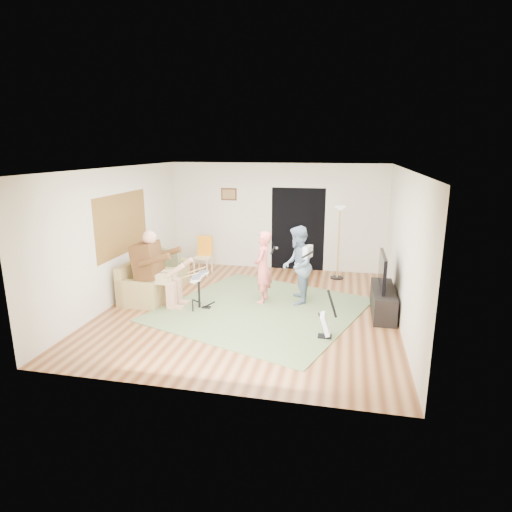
{
  "coord_description": "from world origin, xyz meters",
  "views": [
    {
      "loc": [
        1.73,
        -7.68,
        3.08
      ],
      "look_at": [
        0.04,
        0.3,
        1.0
      ],
      "focal_mm": 30.0,
      "sensor_mm": 36.0,
      "label": 1
    }
  ],
  "objects_px": {
    "singer": "(263,267)",
    "guitarist": "(297,265)",
    "drum_kit": "(199,293)",
    "television": "(382,270)",
    "guitar_spare": "(326,324)",
    "torchiere_lamp": "(339,230)",
    "dining_chair": "(203,261)",
    "tv_cabinet": "(383,301)",
    "sofa": "(153,281)"
  },
  "relations": [
    {
      "from": "singer",
      "to": "guitarist",
      "type": "height_order",
      "value": "guitarist"
    },
    {
      "from": "guitarist",
      "to": "drum_kit",
      "type": "bearing_deg",
      "value": -73.07
    },
    {
      "from": "guitar_spare",
      "to": "television",
      "type": "distance_m",
      "value": 1.72
    },
    {
      "from": "dining_chair",
      "to": "television",
      "type": "distance_m",
      "value": 4.55
    },
    {
      "from": "guitarist",
      "to": "dining_chair",
      "type": "xyz_separation_m",
      "value": [
        -2.52,
        1.58,
        -0.46
      ]
    },
    {
      "from": "sofa",
      "to": "guitar_spare",
      "type": "bearing_deg",
      "value": -21.56
    },
    {
      "from": "dining_chair",
      "to": "television",
      "type": "xyz_separation_m",
      "value": [
        4.14,
        -1.83,
        0.52
      ]
    },
    {
      "from": "guitar_spare",
      "to": "television",
      "type": "bearing_deg",
      "value": 53.85
    },
    {
      "from": "singer",
      "to": "dining_chair",
      "type": "xyz_separation_m",
      "value": [
        -1.84,
        1.67,
        -0.4
      ]
    },
    {
      "from": "drum_kit",
      "to": "torchiere_lamp",
      "type": "relative_size",
      "value": 0.4
    },
    {
      "from": "tv_cabinet",
      "to": "television",
      "type": "distance_m",
      "value": 0.6
    },
    {
      "from": "drum_kit",
      "to": "guitar_spare",
      "type": "distance_m",
      "value": 2.64
    },
    {
      "from": "dining_chair",
      "to": "tv_cabinet",
      "type": "distance_m",
      "value": 4.57
    },
    {
      "from": "drum_kit",
      "to": "guitarist",
      "type": "height_order",
      "value": "guitarist"
    },
    {
      "from": "singer",
      "to": "guitarist",
      "type": "xyz_separation_m",
      "value": [
        0.68,
        0.09,
        0.06
      ]
    },
    {
      "from": "dining_chair",
      "to": "guitar_spare",
      "type": "bearing_deg",
      "value": -42.35
    },
    {
      "from": "sofa",
      "to": "singer",
      "type": "xyz_separation_m",
      "value": [
        2.44,
        -0.03,
        0.47
      ]
    },
    {
      "from": "drum_kit",
      "to": "torchiere_lamp",
      "type": "bearing_deg",
      "value": 44.86
    },
    {
      "from": "sofa",
      "to": "guitar_spare",
      "type": "height_order",
      "value": "guitar_spare"
    },
    {
      "from": "dining_chair",
      "to": "tv_cabinet",
      "type": "bearing_deg",
      "value": -21.44
    },
    {
      "from": "guitarist",
      "to": "television",
      "type": "bearing_deg",
      "value": 76.98
    },
    {
      "from": "singer",
      "to": "guitarist",
      "type": "relative_size",
      "value": 0.93
    },
    {
      "from": "singer",
      "to": "guitar_spare",
      "type": "relative_size",
      "value": 1.74
    },
    {
      "from": "torchiere_lamp",
      "to": "tv_cabinet",
      "type": "relative_size",
      "value": 1.25
    },
    {
      "from": "television",
      "to": "guitarist",
      "type": "bearing_deg",
      "value": 171.17
    },
    {
      "from": "television",
      "to": "sofa",
      "type": "bearing_deg",
      "value": 177.66
    },
    {
      "from": "singer",
      "to": "dining_chair",
      "type": "distance_m",
      "value": 2.51
    },
    {
      "from": "sofa",
      "to": "dining_chair",
      "type": "height_order",
      "value": "dining_chair"
    },
    {
      "from": "drum_kit",
      "to": "television",
      "type": "distance_m",
      "value": 3.52
    },
    {
      "from": "singer",
      "to": "television",
      "type": "distance_m",
      "value": 2.31
    },
    {
      "from": "sofa",
      "to": "guitarist",
      "type": "height_order",
      "value": "guitarist"
    },
    {
      "from": "sofa",
      "to": "tv_cabinet",
      "type": "relative_size",
      "value": 1.4
    },
    {
      "from": "drum_kit",
      "to": "television",
      "type": "height_order",
      "value": "television"
    },
    {
      "from": "sofa",
      "to": "television",
      "type": "bearing_deg",
      "value": -2.34
    },
    {
      "from": "singer",
      "to": "television",
      "type": "height_order",
      "value": "singer"
    },
    {
      "from": "drum_kit",
      "to": "guitarist",
      "type": "bearing_deg",
      "value": 21.13
    },
    {
      "from": "television",
      "to": "drum_kit",
      "type": "bearing_deg",
      "value": -172.46
    },
    {
      "from": "drum_kit",
      "to": "tv_cabinet",
      "type": "height_order",
      "value": "drum_kit"
    },
    {
      "from": "guitarist",
      "to": "tv_cabinet",
      "type": "bearing_deg",
      "value": 77.24
    },
    {
      "from": "drum_kit",
      "to": "sofa",
      "type": "bearing_deg",
      "value": 153.22
    },
    {
      "from": "guitar_spare",
      "to": "singer",
      "type": "bearing_deg",
      "value": 132.67
    },
    {
      "from": "guitarist",
      "to": "guitar_spare",
      "type": "xyz_separation_m",
      "value": [
        0.67,
        -1.55,
        -0.55
      ]
    },
    {
      "from": "guitar_spare",
      "to": "tv_cabinet",
      "type": "height_order",
      "value": "guitar_spare"
    },
    {
      "from": "singer",
      "to": "torchiere_lamp",
      "type": "bearing_deg",
      "value": 145.93
    },
    {
      "from": "sofa",
      "to": "television",
      "type": "relative_size",
      "value": 1.83
    },
    {
      "from": "drum_kit",
      "to": "tv_cabinet",
      "type": "distance_m",
      "value": 3.53
    },
    {
      "from": "torchiere_lamp",
      "to": "tv_cabinet",
      "type": "distance_m",
      "value": 2.5
    },
    {
      "from": "dining_chair",
      "to": "television",
      "type": "bearing_deg",
      "value": -21.7
    },
    {
      "from": "sofa",
      "to": "television",
      "type": "distance_m",
      "value": 4.78
    },
    {
      "from": "torchiere_lamp",
      "to": "tv_cabinet",
      "type": "bearing_deg",
      "value": -66.83
    }
  ]
}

